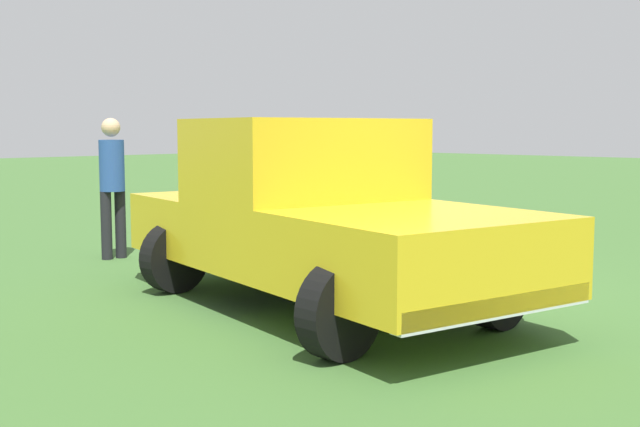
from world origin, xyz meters
name	(u,v)px	position (x,y,z in m)	size (l,w,h in m)	color
ground_plane	(361,289)	(0.00, 0.00, 0.00)	(80.00, 80.00, 0.00)	#3D662D
pickup_truck	(313,211)	(-0.91, -0.20, 0.91)	(2.90, 4.89, 1.78)	black
person_bystander	(112,179)	(-0.76, 3.64, 1.04)	(0.34, 0.34, 1.82)	black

